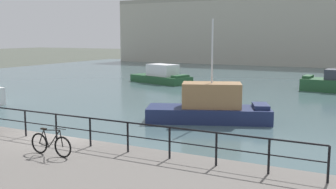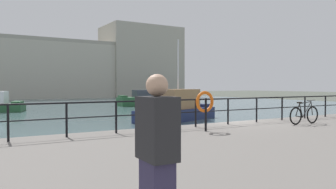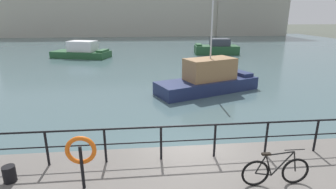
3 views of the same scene
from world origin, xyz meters
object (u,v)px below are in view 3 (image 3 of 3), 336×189
Objects in this scene: moored_blue_motorboat at (82,51)px; moored_small_launch at (217,48)px; life_ring_stand at (81,152)px; harbor_building at (176,9)px; mooring_bollard at (9,174)px; parked_bicycle at (275,171)px; moored_red_daysailer at (209,79)px.

moored_small_launch is at bearing 21.88° from moored_blue_motorboat.
harbor_building is at bearing 80.44° from life_ring_stand.
moored_blue_motorboat is at bearing 97.76° from mooring_bollard.
life_ring_stand is at bearing -11.99° from mooring_bollard.
moored_blue_motorboat is at bearing 111.23° from parked_bicycle.
moored_red_daysailer is (11.66, -15.90, 0.12)m from moored_blue_motorboat.
mooring_bollard is at bearing 173.58° from parked_bicycle.
moored_blue_motorboat is (-15.93, -34.21, -5.56)m from harbor_building.
harbor_building reaches higher than parked_bicycle.
moored_red_daysailer is at bearing 61.63° from life_ring_stand.
life_ring_stand is (-4.81, 0.41, 0.59)m from parked_bicycle.
moored_blue_motorboat is at bearing -114.97° from harbor_building.
moored_red_daysailer is 11.71m from parked_bicycle.
parked_bicycle is at bearing -4.84° from life_ring_stand.
harbor_building reaches higher than mooring_bollard.
parked_bicycle is 4.02× the size of mooring_bollard.
moored_small_launch is at bearing 77.44° from parked_bicycle.
life_ring_stand is (-10.33, -61.33, -4.37)m from harbor_building.
moored_blue_motorboat is 1.27× the size of moored_small_launch.
moored_blue_motorboat is 16.68× the size of mooring_bollard.
harbor_building is 8.92× the size of moored_red_daysailer.
moored_blue_motorboat is 29.44m from parked_bicycle.
moored_blue_motorboat is 27.72m from life_ring_stand.
moored_small_launch is 30.94m from mooring_bollard.
moored_small_launch is 17.90m from moored_red_daysailer.
moored_red_daysailer reaches higher than moored_blue_motorboat.
harbor_building is 62.35m from life_ring_stand.
moored_blue_motorboat is 26.96m from mooring_bollard.
parked_bicycle is at bearing -6.94° from mooring_bollard.
life_ring_stand is (-11.47, -28.28, 1.15)m from moored_small_launch.
moored_small_launch is 4.14× the size of life_ring_stand.
moored_red_daysailer is (-5.41, -17.06, 0.08)m from moored_small_launch.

